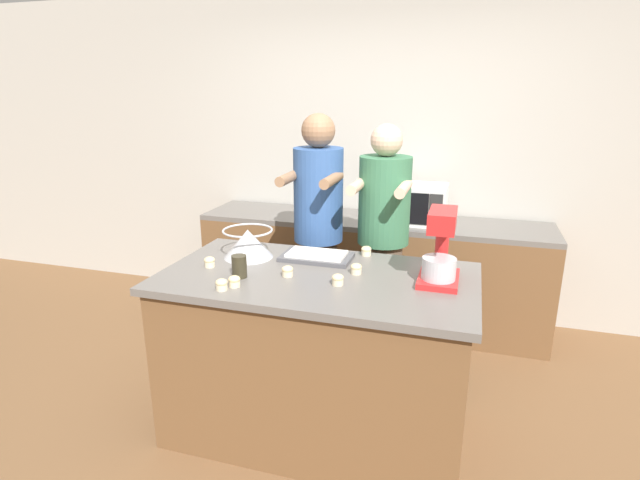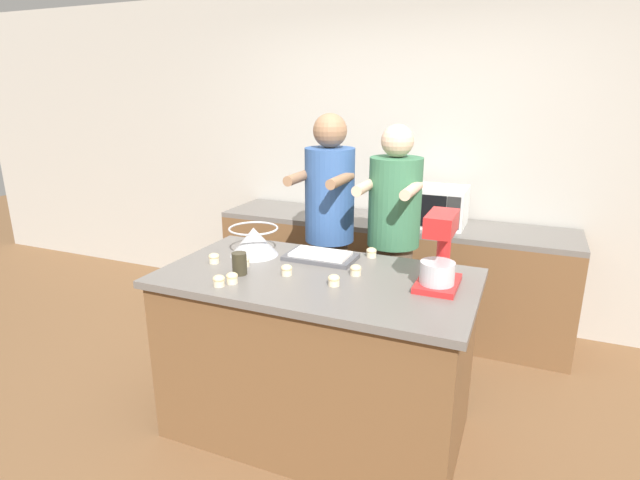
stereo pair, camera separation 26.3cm
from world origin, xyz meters
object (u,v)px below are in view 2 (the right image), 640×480
(cupcake_1, at_px, (334,280))
(cupcake_2, at_px, (287,270))
(cupcake_7, at_px, (214,258))
(cupcake_4, at_px, (356,270))
(baking_tray, at_px, (321,256))
(cupcake_0, at_px, (244,261))
(person_right, at_px, (392,251))
(drinking_glass, at_px, (240,264))
(stand_mixer, at_px, (440,255))
(cupcake_8, at_px, (371,252))
(cupcake_3, at_px, (219,281))
(cupcake_5, at_px, (253,239))
(cupcake_6, at_px, (232,278))
(person_left, at_px, (329,238))
(microwave_oven, at_px, (434,206))
(mixing_bowl, at_px, (254,240))

(cupcake_1, xyz_separation_m, cupcake_2, (-0.28, 0.04, 0.00))
(cupcake_7, bearing_deg, cupcake_4, 9.24)
(baking_tray, bearing_deg, cupcake_7, -150.72)
(cupcake_0, relative_size, cupcake_7, 1.00)
(person_right, bearing_deg, drinking_glass, -124.47)
(stand_mixer, bearing_deg, cupcake_1, -158.42)
(cupcake_0, bearing_deg, cupcake_2, -6.13)
(cupcake_7, distance_m, cupcake_8, 0.91)
(person_right, relative_size, cupcake_1, 28.21)
(person_right, height_order, cupcake_3, person_right)
(cupcake_1, distance_m, cupcake_5, 0.87)
(cupcake_6, bearing_deg, drinking_glass, 104.36)
(person_left, xyz_separation_m, cupcake_5, (-0.38, -0.37, 0.05))
(baking_tray, distance_m, cupcake_2, 0.32)
(person_right, xyz_separation_m, microwave_oven, (0.11, 0.77, 0.15))
(drinking_glass, bearing_deg, mixing_bowl, 106.69)
(person_right, relative_size, mixing_bowl, 5.80)
(microwave_oven, bearing_deg, person_right, -98.29)
(cupcake_8, bearing_deg, stand_mixer, -34.89)
(person_right, xyz_separation_m, baking_tray, (-0.30, -0.48, 0.08))
(cupcake_1, bearing_deg, cupcake_8, 85.31)
(stand_mixer, xyz_separation_m, baking_tray, (-0.70, 0.16, -0.15))
(person_left, bearing_deg, stand_mixer, -37.23)
(mixing_bowl, bearing_deg, cupcake_1, -23.56)
(baking_tray, xyz_separation_m, cupcake_6, (-0.27, -0.52, 0.01))
(stand_mixer, distance_m, baking_tray, 0.73)
(microwave_oven, distance_m, cupcake_5, 1.47)
(microwave_oven, bearing_deg, cupcake_1, -96.93)
(microwave_oven, distance_m, drinking_glass, 1.79)
(cupcake_0, distance_m, cupcake_4, 0.63)
(stand_mixer, bearing_deg, drinking_glass, -166.67)
(baking_tray, bearing_deg, cupcake_8, 29.90)
(person_right, height_order, stand_mixer, person_right)
(person_right, bearing_deg, cupcake_2, -114.89)
(cupcake_3, height_order, cupcake_4, same)
(baking_tray, distance_m, microwave_oven, 1.32)
(cupcake_0, relative_size, cupcake_1, 1.00)
(baking_tray, distance_m, cupcake_3, 0.66)
(person_right, distance_m, microwave_oven, 0.79)
(stand_mixer, distance_m, mixing_bowl, 1.10)
(person_left, distance_m, cupcake_2, 0.79)
(baking_tray, xyz_separation_m, cupcake_5, (-0.51, 0.11, 0.01))
(stand_mixer, bearing_deg, mixing_bowl, 175.98)
(person_right, bearing_deg, baking_tray, -122.09)
(baking_tray, distance_m, cupcake_6, 0.59)
(cupcake_7, bearing_deg, mixing_bowl, 57.83)
(stand_mixer, relative_size, drinking_glass, 3.19)
(person_right, xyz_separation_m, cupcake_5, (-0.82, -0.37, 0.09))
(cupcake_4, bearing_deg, cupcake_2, -157.14)
(cupcake_7, bearing_deg, cupcake_0, 5.57)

